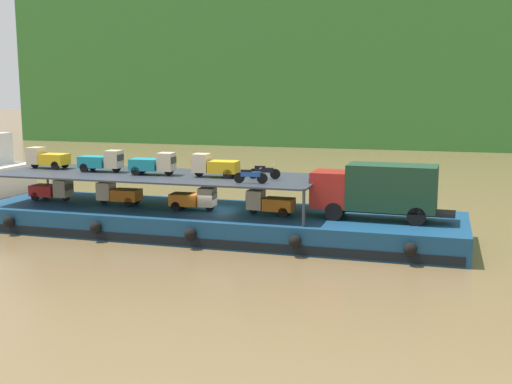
% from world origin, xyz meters
% --- Properties ---
extents(ground_plane, '(400.00, 400.00, 0.00)m').
position_xyz_m(ground_plane, '(0.00, 0.00, 0.00)').
color(ground_plane, brown).
extents(hillside_far_bank, '(112.86, 36.38, 35.29)m').
position_xyz_m(hillside_far_bank, '(0.00, 74.83, 19.88)').
color(hillside_far_bank, '#33702D').
rests_on(hillside_far_bank, ground).
extents(cargo_barge, '(29.27, 7.80, 1.50)m').
position_xyz_m(cargo_barge, '(0.00, -0.03, 0.75)').
color(cargo_barge, navy).
rests_on(cargo_barge, ground).
extents(covered_lorry, '(7.90, 2.47, 3.10)m').
position_xyz_m(covered_lorry, '(9.65, -0.14, 3.19)').
color(covered_lorry, maroon).
rests_on(covered_lorry, cargo_barge).
extents(cargo_rack, '(20.07, 6.46, 2.00)m').
position_xyz_m(cargo_rack, '(-3.80, 0.00, 3.44)').
color(cargo_rack, '#2D333D').
rests_on(cargo_rack, cargo_barge).
extents(mini_truck_lower_stern, '(2.76, 1.24, 1.38)m').
position_xyz_m(mini_truck_lower_stern, '(-11.29, 0.08, 2.19)').
color(mini_truck_lower_stern, red).
rests_on(mini_truck_lower_stern, cargo_barge).
extents(mini_truck_lower_aft, '(2.77, 1.25, 1.38)m').
position_xyz_m(mini_truck_lower_aft, '(-6.43, -0.05, 2.19)').
color(mini_truck_lower_aft, orange).
rests_on(mini_truck_lower_aft, cargo_barge).
extents(mini_truck_lower_mid, '(2.78, 1.27, 1.38)m').
position_xyz_m(mini_truck_lower_mid, '(-1.14, -0.45, 2.19)').
color(mini_truck_lower_mid, orange).
rests_on(mini_truck_lower_mid, cargo_barge).
extents(mini_truck_lower_fore, '(2.77, 1.25, 1.38)m').
position_xyz_m(mini_truck_lower_fore, '(3.55, -0.46, 2.19)').
color(mini_truck_lower_fore, orange).
rests_on(mini_truck_lower_fore, cargo_barge).
extents(mini_truck_upper_stern, '(2.75, 1.22, 1.38)m').
position_xyz_m(mini_truck_upper_stern, '(-11.98, 0.69, 4.19)').
color(mini_truck_upper_stern, gold).
rests_on(mini_truck_upper_stern, cargo_rack).
extents(mini_truck_upper_mid, '(2.77, 1.26, 1.38)m').
position_xyz_m(mini_truck_upper_mid, '(-7.62, 0.15, 4.19)').
color(mini_truck_upper_mid, teal).
rests_on(mini_truck_upper_mid, cargo_rack).
extents(mini_truck_upper_fore, '(2.79, 1.29, 1.38)m').
position_xyz_m(mini_truck_upper_fore, '(-3.84, -0.26, 4.19)').
color(mini_truck_upper_fore, teal).
rests_on(mini_truck_upper_fore, cargo_rack).
extents(mini_truck_upper_bow, '(2.78, 1.26, 1.38)m').
position_xyz_m(mini_truck_upper_bow, '(0.08, -0.12, 4.19)').
color(mini_truck_upper_bow, gold).
rests_on(mini_truck_upper_bow, cargo_rack).
extents(motorcycle_upper_port, '(1.90, 0.55, 0.87)m').
position_xyz_m(motorcycle_upper_port, '(2.85, -1.94, 3.93)').
color(motorcycle_upper_port, black).
rests_on(motorcycle_upper_port, cargo_rack).
extents(motorcycle_upper_centre, '(1.90, 0.55, 0.87)m').
position_xyz_m(motorcycle_upper_centre, '(3.08, -0.00, 3.93)').
color(motorcycle_upper_centre, black).
rests_on(motorcycle_upper_centre, cargo_rack).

